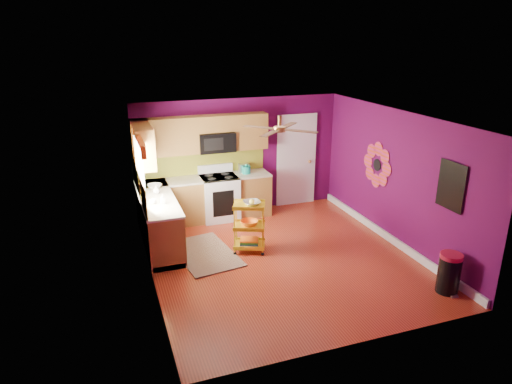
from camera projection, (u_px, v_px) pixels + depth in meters
name	position (u px, v px, depth m)	size (l,w,h in m)	color
ground	(282.00, 258.00, 8.09)	(5.00, 5.00, 0.00)	maroon
room_envelope	(285.00, 170.00, 7.56)	(4.54, 5.04, 2.52)	#520943
lower_cabinets	(186.00, 209.00, 9.15)	(2.81, 2.31, 0.94)	brown
electric_range	(219.00, 197.00, 9.70)	(0.76, 0.66, 1.13)	white
upper_cabinetry	(184.00, 139.00, 9.05)	(2.80, 2.30, 1.26)	brown
left_window	(140.00, 160.00, 7.76)	(0.08, 1.35, 1.08)	white
panel_door	(296.00, 161.00, 10.38)	(0.95, 0.11, 2.15)	white
right_wall_art	(408.00, 174.00, 8.01)	(0.04, 2.74, 1.04)	black
ceiling_fan	(280.00, 128.00, 7.52)	(1.01, 1.01, 0.26)	#BF8C3F
shag_rug	(205.00, 253.00, 8.24)	(0.95, 1.55, 0.02)	black
rolling_cart	(250.00, 225.00, 8.19)	(0.67, 0.59, 1.01)	gold
trash_can	(449.00, 273.00, 6.94)	(0.39, 0.40, 0.64)	black
teal_kettle	(246.00, 170.00, 9.73)	(0.18, 0.18, 0.21)	#128E7D
toaster	(244.00, 168.00, 9.84)	(0.22, 0.15, 0.18)	beige
soap_bottle_a	(163.00, 199.00, 8.00)	(0.08, 0.08, 0.17)	#EA3F72
soap_bottle_b	(156.00, 190.00, 8.50)	(0.13, 0.13, 0.16)	white
counter_dish	(155.00, 186.00, 8.84)	(0.27, 0.27, 0.07)	white
counter_cup	(153.00, 201.00, 8.00)	(0.11, 0.11, 0.09)	white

